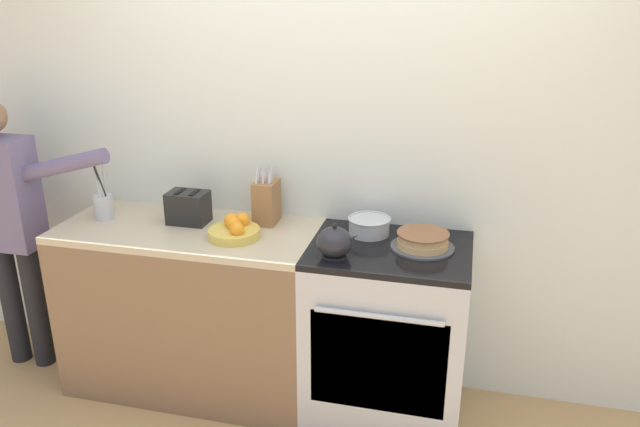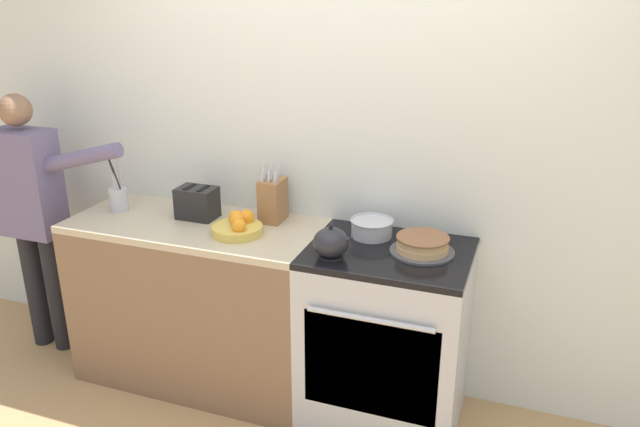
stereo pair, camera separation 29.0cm
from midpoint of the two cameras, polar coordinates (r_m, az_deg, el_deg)
name	(u,v)px [view 1 (the left image)]	position (r m, az deg, el deg)	size (l,w,h in m)	color
wall_back	(337,147)	(3.15, -1.09, 6.04)	(8.00, 0.04, 2.60)	silver
counter_cabinet	(193,308)	(3.43, -13.97, -8.45)	(1.31, 0.59, 0.92)	brown
stove_range	(386,333)	(3.12, 3.41, -10.92)	(0.75, 0.62, 0.92)	#B7BABF
layer_cake	(423,241)	(2.91, 6.57, -2.56)	(0.30, 0.30, 0.08)	#4C4C51
tea_kettle	(335,242)	(2.79, -1.61, -2.71)	(0.20, 0.16, 0.16)	#232328
mixing_bowl	(369,226)	(3.04, 1.81, -1.18)	(0.21, 0.21, 0.09)	#B7BABF
knife_block	(266,201)	(3.19, -7.52, 1.05)	(0.11, 0.15, 0.31)	olive
utensil_crock	(104,205)	(3.48, -21.48, 0.69)	(0.10, 0.10, 0.31)	#B7BABF
fruit_bowl	(235,230)	(3.06, -10.49, -1.50)	(0.25, 0.25, 0.10)	gold
toaster	(188,207)	(3.28, -14.46, 0.50)	(0.22, 0.14, 0.17)	black
person_baker	(9,216)	(3.80, -28.59, -0.20)	(0.90, 0.20, 1.53)	black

